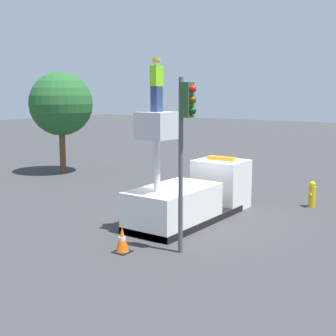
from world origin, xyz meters
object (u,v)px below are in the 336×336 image
object	(u,v)px
worker	(157,85)
tree_left_bg	(61,104)
fire_hydrant	(312,194)
traffic_cone_rear	(122,240)
bucket_truck	(191,196)
traffic_light_pole	(185,131)

from	to	relation	value
worker	tree_left_bg	size ratio (longest dim) A/B	0.29
fire_hydrant	traffic_cone_rear	world-z (taller)	fire_hydrant
bucket_truck	traffic_light_pole	size ratio (longest dim) A/B	1.17
traffic_light_pole	bucket_truck	bearing A→B (deg)	29.57
bucket_truck	traffic_light_pole	distance (m)	4.76
traffic_cone_rear	tree_left_bg	world-z (taller)	tree_left_bg
worker	traffic_cone_rear	distance (m)	5.16
bucket_truck	traffic_light_pole	bearing A→B (deg)	-150.43
tree_left_bg	worker	bearing A→B (deg)	-118.50
bucket_truck	traffic_light_pole	world-z (taller)	traffic_light_pole
fire_hydrant	bucket_truck	bearing A→B (deg)	146.02
fire_hydrant	tree_left_bg	size ratio (longest dim) A/B	0.18
fire_hydrant	traffic_cone_rear	xyz separation A→B (m)	(-8.96, 2.81, -0.16)
traffic_cone_rear	tree_left_bg	bearing A→B (deg)	54.73
tree_left_bg	traffic_cone_rear	bearing A→B (deg)	-125.27
bucket_truck	worker	world-z (taller)	worker
fire_hydrant	traffic_cone_rear	distance (m)	9.39
bucket_truck	traffic_cone_rear	bearing A→B (deg)	-176.09
bucket_truck	fire_hydrant	distance (m)	5.58
worker	traffic_light_pole	distance (m)	2.59
worker	bucket_truck	bearing A→B (deg)	0.00
worker	tree_left_bg	world-z (taller)	tree_left_bg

